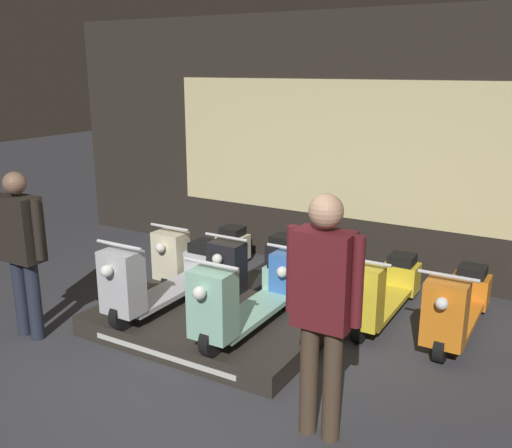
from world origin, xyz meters
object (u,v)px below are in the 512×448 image
(scooter_backrow_1, at_px, (255,265))
(person_right_browsing, at_px, (323,300))
(scooter_backrow_0, at_px, (202,255))
(scooter_backrow_4, at_px, (458,305))
(scooter_display_left, at_px, (165,277))
(scooter_backrow_3, at_px, (382,290))
(scooter_backrow_2, at_px, (315,277))
(scooter_display_right, at_px, (250,296))
(person_left_browsing, at_px, (21,243))

(scooter_backrow_1, height_order, person_right_browsing, person_right_browsing)
(scooter_backrow_0, height_order, scooter_backrow_4, same)
(scooter_display_left, distance_m, scooter_backrow_1, 1.29)
(scooter_backrow_3, bearing_deg, scooter_backrow_4, 0.00)
(scooter_backrow_1, xyz_separation_m, scooter_backrow_2, (0.76, 0.00, 0.00))
(scooter_backrow_2, bearing_deg, person_right_browsing, -64.54)
(scooter_backrow_2, relative_size, scooter_backrow_4, 1.00)
(scooter_display_right, relative_size, scooter_backrow_2, 1.00)
(scooter_display_right, relative_size, person_left_browsing, 1.05)
(scooter_backrow_3, distance_m, scooter_backrow_4, 0.76)
(scooter_backrow_2, bearing_deg, person_left_browsing, -133.90)
(scooter_backrow_1, xyz_separation_m, scooter_backrow_3, (1.52, 0.00, 0.00))
(scooter_backrow_4, bearing_deg, scooter_backrow_1, 180.00)
(scooter_display_left, height_order, scooter_backrow_2, scooter_display_left)
(scooter_backrow_4, height_order, person_left_browsing, person_left_browsing)
(scooter_display_right, height_order, scooter_backrow_2, scooter_display_right)
(scooter_display_left, height_order, scooter_display_right, same)
(scooter_backrow_1, bearing_deg, scooter_display_left, -105.12)
(scooter_display_right, distance_m, scooter_backrow_0, 1.90)
(scooter_backrow_4, relative_size, person_left_browsing, 1.05)
(scooter_display_left, distance_m, scooter_backrow_3, 2.24)
(scooter_display_left, bearing_deg, person_right_browsing, -23.00)
(scooter_display_left, relative_size, person_right_browsing, 0.97)
(scooter_backrow_3, bearing_deg, person_left_browsing, -142.84)
(scooter_display_right, relative_size, scooter_backrow_1, 1.00)
(scooter_display_right, distance_m, scooter_backrow_3, 1.52)
(scooter_backrow_0, bearing_deg, scooter_backrow_2, 0.00)
(person_left_browsing, bearing_deg, scooter_backrow_3, 37.16)
(scooter_backrow_3, bearing_deg, scooter_display_right, -124.73)
(scooter_backrow_3, distance_m, person_right_browsing, 2.27)
(scooter_backrow_1, relative_size, scooter_backrow_2, 1.00)
(scooter_backrow_0, relative_size, scooter_backrow_2, 1.00)
(scooter_backrow_2, height_order, scooter_backrow_3, same)
(person_right_browsing, bearing_deg, person_left_browsing, 180.00)
(scooter_display_left, height_order, person_left_browsing, person_left_browsing)
(person_right_browsing, bearing_deg, scooter_backrow_1, 129.80)
(scooter_backrow_4, bearing_deg, scooter_display_left, -154.73)
(scooter_backrow_0, xyz_separation_m, person_left_browsing, (-0.53, -2.13, 0.65))
(scooter_display_left, xyz_separation_m, scooter_display_right, (1.00, 0.00, 0.00))
(scooter_backrow_0, height_order, scooter_backrow_3, same)
(scooter_backrow_1, relative_size, scooter_backrow_4, 1.00)
(scooter_backrow_2, bearing_deg, scooter_backrow_4, 0.00)
(scooter_backrow_0, height_order, person_right_browsing, person_right_browsing)
(scooter_display_right, distance_m, scooter_backrow_2, 1.25)
(scooter_backrow_3, xyz_separation_m, scooter_backrow_4, (0.76, 0.00, 0.00))
(person_left_browsing, distance_m, person_right_browsing, 3.07)
(scooter_display_left, xyz_separation_m, scooter_backrow_4, (2.62, 1.24, -0.20))
(scooter_backrow_4, bearing_deg, scooter_backrow_2, 180.00)
(person_right_browsing, bearing_deg, scooter_display_right, 141.10)
(scooter_backrow_2, distance_m, scooter_backrow_4, 1.52)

